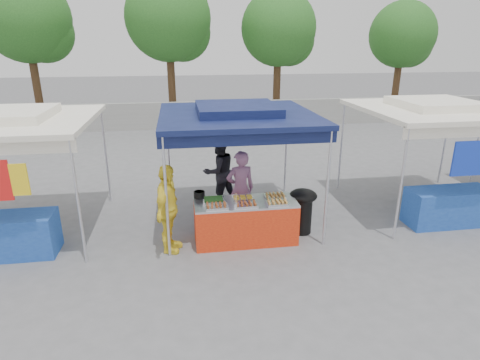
{
  "coord_description": "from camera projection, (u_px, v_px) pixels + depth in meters",
  "views": [
    {
      "loc": [
        -1.21,
        -7.25,
        3.84
      ],
      "look_at": [
        0.0,
        0.6,
        1.05
      ],
      "focal_mm": 30.0,
      "sensor_mm": 36.0,
      "label": 1
    }
  ],
  "objects": [
    {
      "name": "food_tray_fl",
      "position": [
        217.0,
        206.0,
        7.52
      ],
      "size": [
        0.42,
        0.3,
        0.07
      ],
      "color": "white",
      "rests_on": "vendor_table"
    },
    {
      "name": "food_tray_fr",
      "position": [
        277.0,
        203.0,
        7.68
      ],
      "size": [
        0.42,
        0.3,
        0.07
      ],
      "color": "white",
      "rests_on": "vendor_table"
    },
    {
      "name": "food_tray_fm",
      "position": [
        246.0,
        205.0,
        7.59
      ],
      "size": [
        0.42,
        0.3,
        0.07
      ],
      "color": "white",
      "rests_on": "vendor_table"
    },
    {
      "name": "skewer_cup",
      "position": [
        236.0,
        205.0,
        7.5
      ],
      "size": [
        0.08,
        0.08,
        0.11
      ],
      "primitive_type": "cylinder",
      "color": "silver",
      "rests_on": "vendor_table"
    },
    {
      "name": "vendor_table",
      "position": [
        245.0,
        221.0,
        7.97
      ],
      "size": [
        2.0,
        0.8,
        0.85
      ],
      "color": "red",
      "rests_on": "ground_plane"
    },
    {
      "name": "helper_man",
      "position": [
        219.0,
        171.0,
        9.58
      ],
      "size": [
        1.03,
        0.95,
        1.72
      ],
      "primitive_type": "imported",
      "rotation": [
        0.0,
        0.0,
        3.59
      ],
      "color": "black",
      "rests_on": "ground_plane"
    },
    {
      "name": "crate_stacked",
      "position": [
        261.0,
        207.0,
        8.6
      ],
      "size": [
        0.46,
        0.32,
        0.28
      ],
      "primitive_type": "cube",
      "color": "#1637B7",
      "rests_on": "crate_right"
    },
    {
      "name": "customer_person",
      "position": [
        168.0,
        209.0,
        7.44
      ],
      "size": [
        0.68,
        1.08,
        1.72
      ],
      "primitive_type": "imported",
      "rotation": [
        0.0,
        0.0,
        1.29
      ],
      "color": "yellow",
      "rests_on": "ground_plane"
    },
    {
      "name": "ground_plane",
      "position": [
        244.0,
        238.0,
        8.21
      ],
      "size": [
        80.0,
        80.0,
        0.0
      ],
      "primitive_type": "plane",
      "color": "slate"
    },
    {
      "name": "crate_left",
      "position": [
        217.0,
        221.0,
        8.63
      ],
      "size": [
        0.46,
        0.32,
        0.28
      ],
      "primitive_type": "cube",
      "color": "#1637B7",
      "rests_on": "ground_plane"
    },
    {
      "name": "main_canopy",
      "position": [
        237.0,
        114.0,
        8.33
      ],
      "size": [
        3.2,
        3.2,
        2.57
      ],
      "color": "silver",
      "rests_on": "ground_plane"
    },
    {
      "name": "vendor_woman",
      "position": [
        240.0,
        189.0,
        8.49
      ],
      "size": [
        0.66,
        0.48,
        1.68
      ],
      "primitive_type": "imported",
      "rotation": [
        0.0,
        0.0,
        3.27
      ],
      "color": "#9B628C",
      "rests_on": "ground_plane"
    },
    {
      "name": "neighbor_stall_left",
      "position": [
        5.0,
        165.0,
        7.56
      ],
      "size": [
        3.2,
        3.2,
        2.57
      ],
      "color": "silver",
      "rests_on": "ground_plane"
    },
    {
      "name": "tree_3",
      "position": [
        404.0,
        38.0,
        20.78
      ],
      "size": [
        3.43,
        3.36,
        5.77
      ],
      "color": "#49301C",
      "rests_on": "ground_plane"
    },
    {
      "name": "tree_1",
      "position": [
        171.0,
        22.0,
        18.4
      ],
      "size": [
        3.92,
        3.92,
        6.74
      ],
      "color": "#49301C",
      "rests_on": "ground_plane"
    },
    {
      "name": "food_tray_br",
      "position": [
        275.0,
        196.0,
        8.0
      ],
      "size": [
        0.42,
        0.3,
        0.07
      ],
      "color": "white",
      "rests_on": "vendor_table"
    },
    {
      "name": "tree_2",
      "position": [
        281.0,
        32.0,
        19.21
      ],
      "size": [
        3.62,
        3.58,
        6.15
      ],
      "color": "#49301C",
      "rests_on": "ground_plane"
    },
    {
      "name": "neighbor_stall_right",
      "position": [
        441.0,
        147.0,
        8.86
      ],
      "size": [
        3.2,
        3.2,
        2.57
      ],
      "color": "silver",
      "rests_on": "ground_plane"
    },
    {
      "name": "tree_0",
      "position": [
        30.0,
        22.0,
        17.84
      ],
      "size": [
        3.89,
        3.89,
        6.69
      ],
      "color": "#49301C",
      "rests_on": "ground_plane"
    },
    {
      "name": "cooking_pot",
      "position": [
        199.0,
        194.0,
        8.0
      ],
      "size": [
        0.22,
        0.22,
        0.13
      ],
      "primitive_type": "cylinder",
      "color": "black",
      "rests_on": "vendor_table"
    },
    {
      "name": "food_tray_bm",
      "position": [
        243.0,
        198.0,
        7.91
      ],
      "size": [
        0.42,
        0.3,
        0.07
      ],
      "color": "white",
      "rests_on": "vendor_table"
    },
    {
      "name": "wok_burner",
      "position": [
        303.0,
        207.0,
        8.27
      ],
      "size": [
        0.57,
        0.57,
        0.96
      ],
      "rotation": [
        0.0,
        0.0,
        -0.33
      ],
      "color": "black",
      "rests_on": "ground_plane"
    },
    {
      "name": "back_wall",
      "position": [
        205.0,
        115.0,
        18.27
      ],
      "size": [
        40.0,
        0.25,
        1.2
      ],
      "primitive_type": "cube",
      "color": "gray",
      "rests_on": "ground_plane"
    },
    {
      "name": "food_tray_bl",
      "position": [
        213.0,
        200.0,
        7.81
      ],
      "size": [
        0.42,
        0.3,
        0.07
      ],
      "color": "white",
      "rests_on": "vendor_table"
    },
    {
      "name": "crate_right",
      "position": [
        261.0,
        219.0,
        8.7
      ],
      "size": [
        0.5,
        0.35,
        0.3
      ],
      "primitive_type": "cube",
      "color": "#1637B7",
      "rests_on": "ground_plane"
    }
  ]
}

